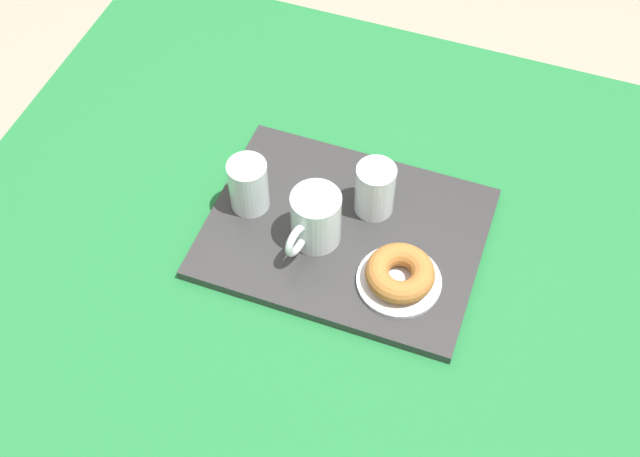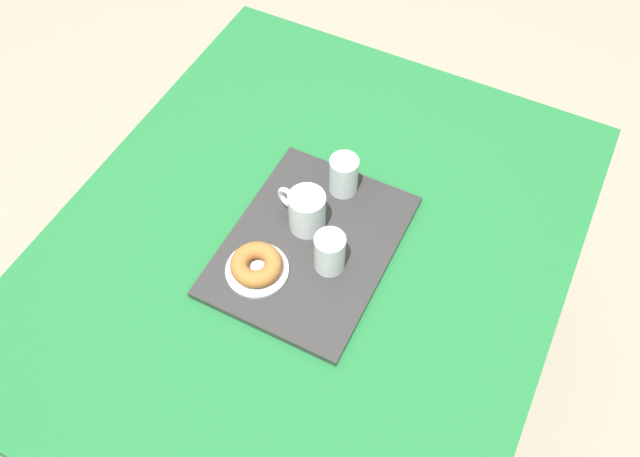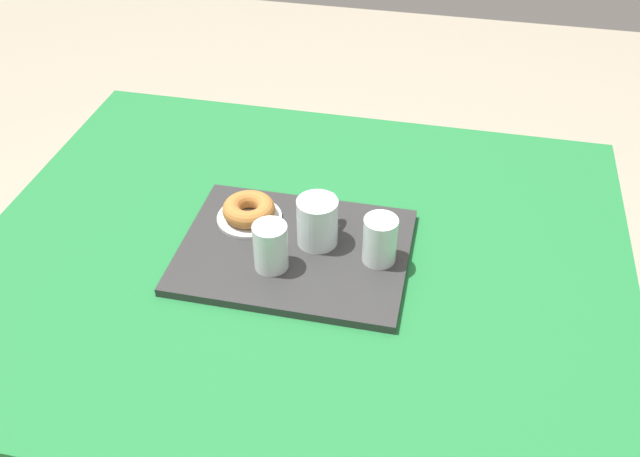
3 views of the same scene
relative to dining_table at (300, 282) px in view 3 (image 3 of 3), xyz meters
The scene contains 7 objects.
dining_table is the anchor object (origin of this frame).
serving_tray 0.09m from the dining_table, 122.40° to the right, with size 0.44×0.33×0.02m, color #2D2D2D.
tea_mug_left 0.15m from the dining_table, 29.45° to the left, with size 0.08×0.12×0.10m.
water_glass_near 0.21m from the dining_table, ahead, with size 0.06×0.06×0.09m.
water_glass_far 0.16m from the dining_table, 117.46° to the right, with size 0.06×0.06×0.09m.
donut_plate_left 0.17m from the dining_table, 154.75° to the left, with size 0.13×0.13×0.01m, color silver.
sugar_donut_left 0.18m from the dining_table, 154.75° to the left, with size 0.11×0.11×0.04m, color #A3662D.
Camera 3 is at (0.26, -1.01, 1.63)m, focal length 39.76 mm.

